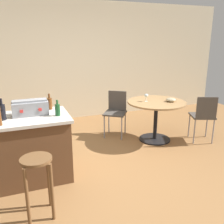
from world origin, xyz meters
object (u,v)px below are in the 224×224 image
(bottle_4, at_px, (58,110))
(serving_bowl, at_px, (171,100))
(toolbox, at_px, (30,108))
(bottle_0, at_px, (2,112))
(folding_chair_far, at_px, (204,115))
(kitchen_island, at_px, (22,149))
(dining_table, at_px, (156,111))
(folding_chair_near, at_px, (116,110))
(wooden_stool, at_px, (37,174))
(bottle_6, at_px, (50,103))
(wine_glass, at_px, (146,96))

(bottle_4, xyz_separation_m, serving_bowl, (2.13, 0.56, -0.18))
(toolbox, xyz_separation_m, bottle_0, (-0.34, -0.10, 0.01))
(folding_chair_far, bearing_deg, bottle_4, -174.11)
(kitchen_island, xyz_separation_m, toolbox, (0.15, 0.07, 0.54))
(dining_table, relative_size, bottle_4, 5.05)
(dining_table, bearing_deg, folding_chair_near, 139.41)
(wooden_stool, distance_m, folding_chair_near, 2.53)
(dining_table, xyz_separation_m, bottle_0, (-2.56, -0.60, 0.41))
(toolbox, relative_size, bottle_6, 2.02)
(wooden_stool, relative_size, toolbox, 1.49)
(wooden_stool, xyz_separation_m, bottle_4, (0.36, 0.74, 0.47))
(kitchen_island, height_order, wine_glass, wine_glass)
(folding_chair_near, height_order, bottle_6, bottle_6)
(wine_glass, height_order, serving_bowl, wine_glass)
(folding_chair_far, height_order, bottle_6, bottle_6)
(toolbox, height_order, bottle_4, bottle_4)
(wine_glass, xyz_separation_m, serving_bowl, (0.41, -0.18, -0.07))
(kitchen_island, height_order, serving_bowl, kitchen_island)
(bottle_0, bearing_deg, bottle_4, -5.69)
(dining_table, height_order, bottle_0, bottle_0)
(wooden_stool, xyz_separation_m, bottle_0, (-0.31, 0.80, 0.50))
(dining_table, distance_m, bottle_4, 2.04)
(wine_glass, bearing_deg, folding_chair_near, 133.36)
(kitchen_island, height_order, dining_table, kitchen_island)
(toolbox, height_order, serving_bowl, toolbox)
(kitchen_island, bearing_deg, folding_chair_far, 3.22)
(bottle_6, bearing_deg, wine_glass, 12.05)
(serving_bowl, bearing_deg, wine_glass, 156.88)
(toolbox, relative_size, bottle_4, 2.17)
(dining_table, bearing_deg, toolbox, -167.49)
(wooden_stool, distance_m, bottle_4, 0.95)
(folding_chair_near, xyz_separation_m, bottle_4, (-1.30, -1.17, 0.45))
(toolbox, xyz_separation_m, serving_bowl, (2.46, 0.39, -0.19))
(wooden_stool, bearing_deg, kitchen_island, 98.49)
(wooden_stool, relative_size, folding_chair_near, 0.78)
(dining_table, xyz_separation_m, toolbox, (-2.22, -0.49, 0.40))
(folding_chair_far, xyz_separation_m, bottle_0, (-3.33, -0.21, 0.46))
(toolbox, bearing_deg, dining_table, 12.51)
(dining_table, xyz_separation_m, folding_chair_far, (0.77, -0.39, -0.05))
(dining_table, bearing_deg, serving_bowl, -24.63)
(wooden_stool, distance_m, dining_table, 2.66)
(folding_chair_near, height_order, bottle_4, bottle_4)
(folding_chair_near, height_order, folding_chair_far, folding_chair_far)
(wooden_stool, bearing_deg, wine_glass, 35.31)
(wooden_stool, relative_size, bottle_6, 3.01)
(kitchen_island, relative_size, folding_chair_near, 1.45)
(folding_chair_far, bearing_deg, toolbox, -178.00)
(toolbox, height_order, bottle_0, bottle_0)
(wooden_stool, height_order, wine_glass, wine_glass)
(bottle_6, bearing_deg, folding_chair_far, -1.68)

